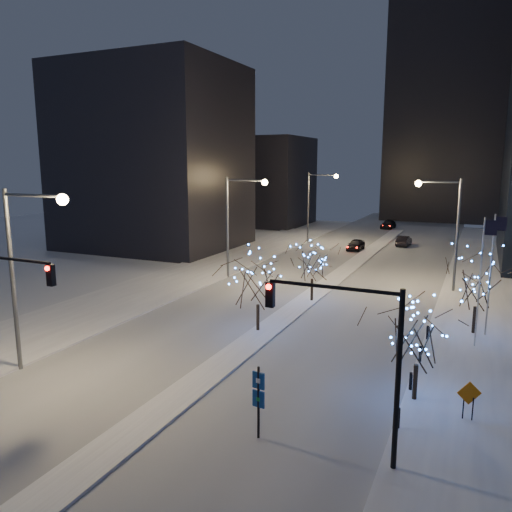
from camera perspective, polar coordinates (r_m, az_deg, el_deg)
The scene contains 25 objects.
ground at distance 23.68m, azimuth -12.49°, elevation -18.22°, with size 160.00×160.00×0.00m, color silver.
road at distance 54.17m, azimuth 10.20°, elevation -1.66°, with size 20.00×130.00×0.02m, color silver.
median at distance 49.44m, azimuth 8.77°, elevation -2.71°, with size 2.00×80.00×0.15m, color white.
east_sidewalk at distance 38.17m, azimuth 26.81°, elevation -7.73°, with size 10.00×90.00×0.15m, color white.
west_sidewalk at distance 46.58m, azimuth -11.61°, elevation -3.62°, with size 8.00×90.00×0.15m, color white.
filler_west_near at distance 69.62m, azimuth -11.68°, elevation 10.90°, with size 22.00×18.00×24.00m, color black.
filler_west_far at distance 94.78m, azimuth 0.23°, elevation 8.54°, with size 18.00×16.00×16.00m, color black.
horizon_block at distance 109.06m, azimuth 21.49°, elevation 14.93°, with size 24.00×14.00×42.00m, color black.
street_lamp_w_near at distance 28.88m, azimuth -24.94°, elevation -0.01°, with size 4.40×0.56×10.00m.
street_lamp_w_mid at distance 48.79m, azimuth -2.18°, elevation 4.89°, with size 4.40×0.56×10.00m.
street_lamp_w_far at distance 71.94m, azimuth 6.81°, elevation 6.64°, with size 4.40×0.56×10.00m.
street_lamp_east at distance 46.75m, azimuth 21.00°, elevation 3.89°, with size 3.90×0.56×10.00m.
traffic_signal_west at distance 27.62m, azimuth -27.11°, elevation -4.33°, with size 5.26×0.43×7.00m.
traffic_signal_east at distance 18.99m, azimuth 11.37°, elevation -9.80°, with size 5.26×0.43×7.00m.
flagpoles at distance 34.29m, azimuth 24.90°, elevation -1.37°, with size 1.35×2.60×8.00m.
bollards at distance 28.62m, azimuth 17.79°, elevation -11.94°, with size 0.16×12.16×0.90m.
car_near at distance 67.10m, azimuth 11.33°, elevation 1.27°, with size 1.72×4.27×1.46m, color black.
car_mid at distance 72.38m, azimuth 16.53°, elevation 1.68°, with size 1.47×4.21×1.39m, color black.
car_far at distance 90.98m, azimuth 14.88°, elevation 3.50°, with size 1.98×4.88×1.42m, color black.
holiday_tree_median_near at distance 33.34m, azimuth 0.22°, elevation -2.71°, with size 4.94×4.94×5.59m.
holiday_tree_median_far at distance 40.94m, azimuth 6.47°, elevation -0.62°, with size 4.66×4.66×5.03m.
holiday_tree_plaza_near at distance 24.89m, azimuth 18.03°, elevation -8.57°, with size 4.27×4.27×4.99m.
holiday_tree_plaza_far at distance 35.82m, azimuth 23.98°, elevation -2.56°, with size 5.80×5.80×5.74m.
wayfinding_sign at distance 21.25m, azimuth 0.29°, elevation -15.59°, with size 0.56×0.15×3.16m.
construction_sign at distance 24.56m, azimuth 23.16°, elevation -14.56°, with size 1.01×0.46×1.79m.
Camera 1 is at (12.79, -16.42, 11.29)m, focal length 35.00 mm.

